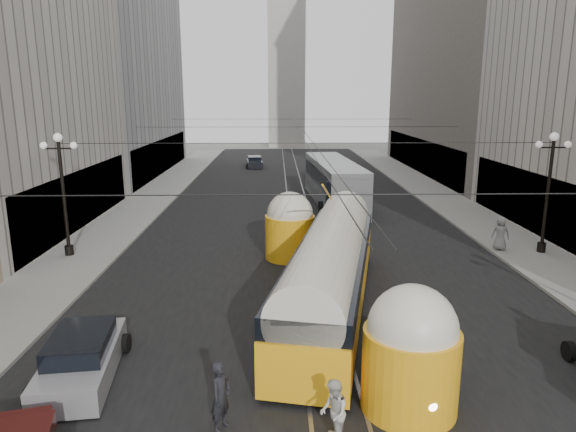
{
  "coord_description": "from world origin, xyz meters",
  "views": [
    {
      "loc": [
        -1.6,
        -8.16,
        8.32
      ],
      "look_at": [
        -1.13,
        14.05,
        3.12
      ],
      "focal_mm": 32.0,
      "sensor_mm": 36.0,
      "label": 1
    }
  ],
  "objects_px": {
    "city_bus": "(334,181)",
    "pedestrian_crossing_a": "(221,396)",
    "streetcar": "(331,268)",
    "sedan_silver": "(82,358)",
    "pedestrian_sidewalk_right": "(501,233)",
    "pedestrian_crossing_b": "(333,413)"
  },
  "relations": [
    {
      "from": "streetcar",
      "to": "pedestrian_sidewalk_right",
      "type": "bearing_deg",
      "value": 36.72
    },
    {
      "from": "pedestrian_crossing_b",
      "to": "pedestrian_sidewalk_right",
      "type": "height_order",
      "value": "pedestrian_sidewalk_right"
    },
    {
      "from": "city_bus",
      "to": "sedan_silver",
      "type": "relative_size",
      "value": 2.85
    },
    {
      "from": "city_bus",
      "to": "pedestrian_sidewalk_right",
      "type": "xyz_separation_m",
      "value": [
        7.65,
        -13.09,
        -0.79
      ]
    },
    {
      "from": "city_bus",
      "to": "sedan_silver",
      "type": "xyz_separation_m",
      "value": [
        -10.35,
        -25.51,
        -1.21
      ]
    },
    {
      "from": "streetcar",
      "to": "pedestrian_sidewalk_right",
      "type": "relative_size",
      "value": 8.71
    },
    {
      "from": "city_bus",
      "to": "pedestrian_crossing_a",
      "type": "xyz_separation_m",
      "value": [
        -5.89,
        -28.06,
        -0.93
      ]
    },
    {
      "from": "streetcar",
      "to": "city_bus",
      "type": "height_order",
      "value": "streetcar"
    },
    {
      "from": "streetcar",
      "to": "pedestrian_crossing_b",
      "type": "bearing_deg",
      "value": -95.36
    },
    {
      "from": "pedestrian_crossing_b",
      "to": "streetcar",
      "type": "bearing_deg",
      "value": 174.45
    },
    {
      "from": "streetcar",
      "to": "pedestrian_crossing_a",
      "type": "relative_size",
      "value": 8.56
    },
    {
      "from": "sedan_silver",
      "to": "pedestrian_crossing_b",
      "type": "xyz_separation_m",
      "value": [
        7.24,
        -3.16,
        0.19
      ]
    },
    {
      "from": "sedan_silver",
      "to": "pedestrian_crossing_a",
      "type": "height_order",
      "value": "pedestrian_crossing_a"
    },
    {
      "from": "sedan_silver",
      "to": "pedestrian_crossing_a",
      "type": "relative_size",
      "value": 2.54
    },
    {
      "from": "pedestrian_sidewalk_right",
      "to": "city_bus",
      "type": "bearing_deg",
      "value": -40.33
    },
    {
      "from": "sedan_silver",
      "to": "pedestrian_sidewalk_right",
      "type": "distance_m",
      "value": 21.88
    },
    {
      "from": "pedestrian_crossing_a",
      "to": "pedestrian_crossing_b",
      "type": "bearing_deg",
      "value": -77.37
    },
    {
      "from": "pedestrian_crossing_a",
      "to": "pedestrian_sidewalk_right",
      "type": "distance_m",
      "value": 20.19
    },
    {
      "from": "city_bus",
      "to": "streetcar",
      "type": "bearing_deg",
      "value": -96.51
    },
    {
      "from": "pedestrian_crossing_b",
      "to": "pedestrian_sidewalk_right",
      "type": "bearing_deg",
      "value": 145.19
    },
    {
      "from": "pedestrian_crossing_a",
      "to": "pedestrian_crossing_b",
      "type": "relative_size",
      "value": 1.12
    },
    {
      "from": "streetcar",
      "to": "sedan_silver",
      "type": "distance_m",
      "value": 9.48
    }
  ]
}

